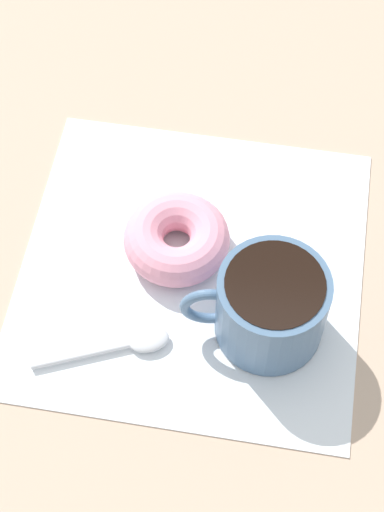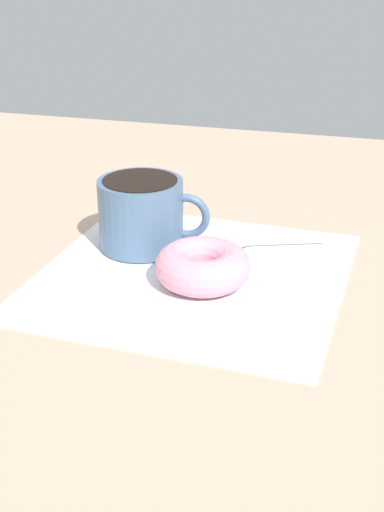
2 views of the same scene
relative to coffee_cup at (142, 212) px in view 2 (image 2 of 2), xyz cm
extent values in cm
cube|color=tan|center=(-5.01, 5.99, -5.42)|extent=(120.00, 120.00, 2.00)
cube|color=white|center=(-7.29, 5.38, -4.27)|extent=(32.86, 32.86, 0.30)
cylinder|color=slate|center=(0.17, 0.02, -0.20)|extent=(9.55, 9.55, 7.84)
cylinder|color=black|center=(0.17, 0.02, 3.52)|extent=(8.35, 8.35, 0.60)
torus|color=slate|center=(-5.01, -0.59, -0.20)|extent=(5.36, 1.52, 5.29)
torus|color=pink|center=(-8.92, 7.13, -2.26)|extent=(9.85, 9.85, 3.71)
ellipsoid|color=silver|center=(-10.14, -2.68, -3.67)|extent=(4.22, 3.52, 0.90)
cylinder|color=silver|center=(-15.47, -4.70, -3.84)|extent=(9.10, 3.89, 0.56)
camera|label=1|loc=(-2.58, -34.37, 64.41)|focal=60.00mm
camera|label=2|loc=(-25.40, 70.31, 29.31)|focal=50.00mm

